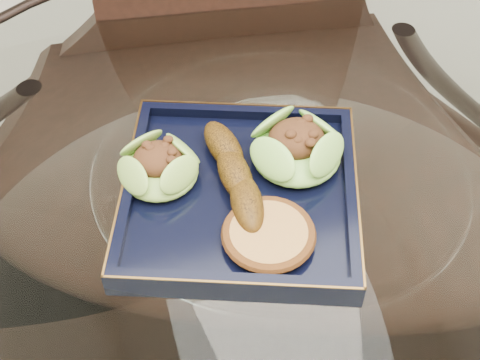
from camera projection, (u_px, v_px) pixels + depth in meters
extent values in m
cylinder|color=white|center=(278.00, 201.00, 0.80)|extent=(1.10, 1.10, 0.01)
torus|color=black|center=(278.00, 201.00, 0.80)|extent=(1.13, 1.13, 0.02)
cylinder|color=black|center=(367.00, 191.00, 1.31)|extent=(0.04, 0.04, 0.75)
cylinder|color=black|center=(80.00, 247.00, 1.22)|extent=(0.04, 0.04, 0.75)
cube|color=black|center=(251.00, 203.00, 1.12)|extent=(0.49, 0.49, 0.04)
cylinder|color=black|center=(146.00, 223.00, 1.43)|extent=(0.03, 0.03, 0.48)
cylinder|color=black|center=(322.00, 202.00, 1.46)|extent=(0.03, 0.03, 0.48)
cube|color=black|center=(240.00, 197.00, 0.78)|extent=(0.34, 0.34, 0.02)
ellipsoid|color=olive|center=(159.00, 168.00, 0.78)|extent=(0.10, 0.10, 0.03)
ellipsoid|color=#62A42F|center=(296.00, 150.00, 0.79)|extent=(0.12, 0.12, 0.04)
ellipsoid|color=#5B3809|center=(235.00, 173.00, 0.77)|extent=(0.05, 0.17, 0.03)
cylinder|color=#BB853E|center=(269.00, 236.00, 0.72)|extent=(0.12, 0.12, 0.02)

